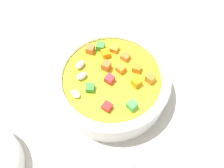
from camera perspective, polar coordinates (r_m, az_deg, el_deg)
name	(u,v)px	position (r cm, az deg, el deg)	size (l,w,h in cm)	color
ground_plane	(112,94)	(51.28, 0.00, -2.03)	(140.00, 140.00, 2.00)	#BAB2A0
soup_bowl_main	(112,83)	(47.71, -0.01, 0.28)	(20.04, 20.04, 6.43)	white
spoon	(30,55)	(56.66, -16.64, 5.78)	(7.82, 19.91, 0.82)	silver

